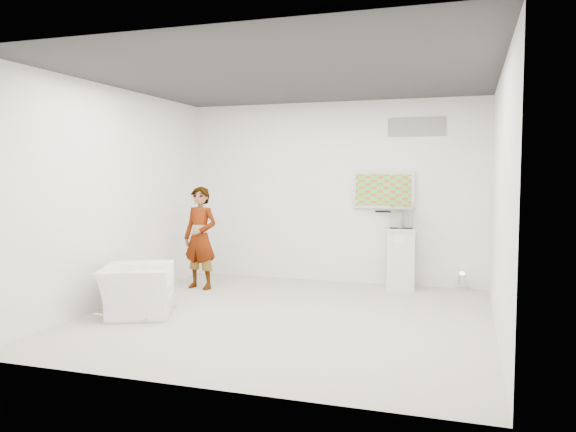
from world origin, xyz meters
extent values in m
cube|color=#ACA99E|center=(0.00, 0.00, 0.01)|extent=(5.00, 5.00, 0.01)
cube|color=#2B2B2E|center=(0.00, 0.00, 3.00)|extent=(5.00, 5.00, 0.01)
cube|color=silver|center=(0.00, 2.50, 1.50)|extent=(5.00, 0.01, 3.00)
cube|color=silver|center=(0.00, -2.50, 1.50)|extent=(5.00, 0.01, 3.00)
cube|color=silver|center=(-2.50, 0.00, 1.50)|extent=(0.01, 5.00, 3.00)
cube|color=silver|center=(2.50, 0.00, 1.50)|extent=(0.01, 5.00, 3.00)
cube|color=#BCBDC1|center=(0.85, 2.45, 1.55)|extent=(1.00, 0.08, 0.60)
cube|color=gray|center=(1.35, 2.49, 2.55)|extent=(0.90, 0.02, 0.30)
imported|color=white|center=(-1.84, 1.25, 0.80)|extent=(0.64, 0.48, 1.61)
imported|color=white|center=(-1.87, -0.50, 0.32)|extent=(1.16, 1.23, 0.63)
cube|color=silver|center=(1.16, 2.19, 0.48)|extent=(0.53, 0.53, 0.96)
cylinder|color=silver|center=(2.09, 2.33, 0.14)|extent=(0.24, 0.24, 0.29)
cube|color=silver|center=(1.16, 2.19, 1.13)|extent=(0.39, 0.39, 0.34)
cube|color=silver|center=(1.16, 2.19, 1.08)|extent=(0.08, 0.17, 0.23)
cube|color=silver|center=(-1.57, 1.36, 1.45)|extent=(0.06, 0.15, 0.04)
camera|label=1|loc=(2.17, -6.66, 1.80)|focal=35.00mm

